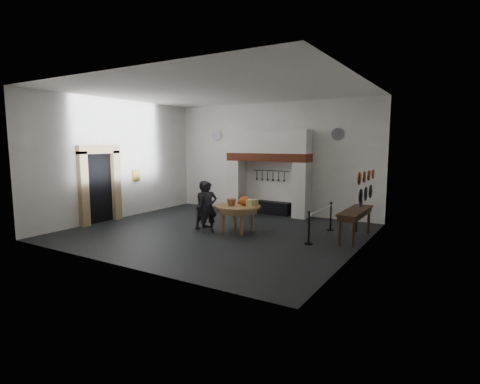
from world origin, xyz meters
The scene contains 39 objects.
floor centered at (0.00, 0.00, 0.00)m, with size 9.00×8.00×0.02m, color black.
ceiling centered at (0.00, 0.00, 4.50)m, with size 9.00×8.00×0.02m, color silver.
wall_back centered at (0.00, 4.00, 2.25)m, with size 9.00×0.02×4.50m, color white.
wall_front centered at (0.00, -4.00, 2.25)m, with size 9.00×0.02×4.50m, color white.
wall_left centered at (-4.50, 0.00, 2.25)m, with size 0.02×8.00×4.50m, color white.
wall_right centered at (4.50, 0.00, 2.25)m, with size 0.02×8.00×4.50m, color white.
chimney_pier_left centered at (-1.48, 3.65, 1.07)m, with size 0.55×0.70×2.15m, color silver.
chimney_pier_right centered at (1.48, 3.65, 1.07)m, with size 0.55×0.70×2.15m, color silver.
hearth_brick_band centered at (0.00, 3.65, 2.31)m, with size 3.50×0.72×0.32m, color #9E442B.
chimney_hood centered at (0.00, 3.65, 2.92)m, with size 3.50×0.70×0.90m, color silver.
iron_range centered at (0.00, 3.72, 0.25)m, with size 1.90×0.45×0.50m, color black.
utensil_rail centered at (0.00, 3.92, 1.75)m, with size 0.02×0.02×1.60m, color black.
door_recess centered at (-4.47, -1.00, 1.25)m, with size 0.04×1.10×2.50m, color black.
door_jamb_near centered at (-4.38, -1.70, 1.30)m, with size 0.22×0.30×2.60m, color tan.
door_jamb_far centered at (-4.38, -0.30, 1.30)m, with size 0.22×0.30×2.60m, color tan.
door_lintel centered at (-4.38, -1.00, 2.65)m, with size 0.22×1.70×0.30m, color tan.
wall_plaque centered at (-4.45, 0.80, 1.60)m, with size 0.05×0.34×0.44m, color gold.
work_table centered at (0.62, 0.33, 0.84)m, with size 1.47×1.47×0.07m, color #B37D54.
pumpkin centered at (0.82, 0.43, 1.03)m, with size 0.36×0.36×0.31m, color #DA591E.
cheese_block_big centered at (1.12, 0.28, 0.99)m, with size 0.22×0.22×0.24m, color #EEE48E.
cheese_block_small centered at (1.10, 0.58, 0.97)m, with size 0.18×0.18×0.20m, color #DCCB83.
wicker_basket centered at (0.47, 0.18, 0.98)m, with size 0.32×0.32×0.22m, color #9D5C39.
bread_loaf centered at (0.52, 0.68, 0.94)m, with size 0.31×0.18×0.13m, color #905E33.
visitor_near centered at (-0.21, -0.18, 0.82)m, with size 0.60×0.39×1.65m, color black.
visitor_far centered at (-0.61, 0.22, 0.81)m, with size 0.79×0.61×1.62m, color black.
side_table centered at (4.10, 1.39, 0.87)m, with size 0.55×2.20×0.06m, color #3A2B15.
pewter_jug centered at (4.10, 1.99, 1.01)m, with size 0.12×0.12×0.22m, color #515257.
copper_pan_a centered at (4.46, 0.20, 1.95)m, with size 0.34×0.34×0.03m, color #C6662D.
copper_pan_b centered at (4.46, 0.75, 1.95)m, with size 0.32×0.32×0.03m, color #C6662D.
copper_pan_c centered at (4.46, 1.30, 1.95)m, with size 0.30×0.30×0.03m, color #C6662D.
copper_pan_d centered at (4.46, 1.85, 1.95)m, with size 0.28×0.28×0.03m, color #C6662D.
pewter_plate_left centered at (4.46, 0.40, 1.45)m, with size 0.40×0.40×0.03m, color #4C4C51.
pewter_plate_mid centered at (4.46, 1.00, 1.45)m, with size 0.40×0.40×0.03m, color #4C4C51.
pewter_plate_right centered at (4.46, 1.60, 1.45)m, with size 0.40×0.40×0.03m, color #4C4C51.
pewter_plate_back_left centered at (-2.70, 3.96, 3.20)m, with size 0.44×0.44×0.03m, color #4C4C51.
pewter_plate_back_right centered at (2.70, 3.96, 3.20)m, with size 0.44×0.44×0.03m, color #4C4C51.
barrier_post_near centered at (3.12, 0.14, 0.45)m, with size 0.05×0.05×0.90m, color black.
barrier_post_far centered at (3.12, 2.14, 0.45)m, with size 0.05×0.05×0.90m, color black.
barrier_rope centered at (3.12, 1.14, 0.85)m, with size 0.04×0.04×2.00m, color white.
Camera 1 is at (6.85, -9.82, 2.88)m, focal length 28.00 mm.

